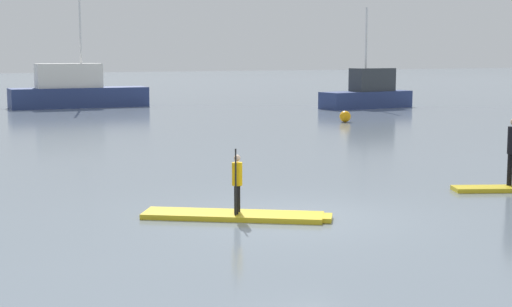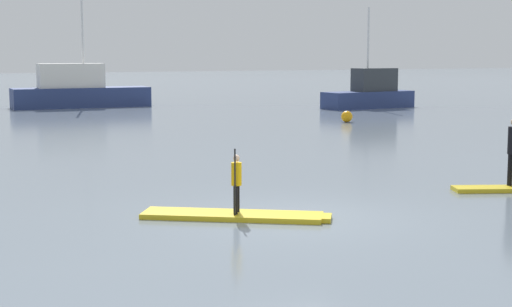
{
  "view_description": "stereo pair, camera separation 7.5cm",
  "coord_description": "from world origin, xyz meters",
  "px_view_note": "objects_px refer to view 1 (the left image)",
  "views": [
    {
      "loc": [
        -7.06,
        -12.91,
        3.19
      ],
      "look_at": [
        0.7,
        3.3,
        0.85
      ],
      "focal_mm": 53.92,
      "sensor_mm": 36.0,
      "label": 1
    },
    {
      "loc": [
        -6.99,
        -12.95,
        3.19
      ],
      "look_at": [
        0.7,
        3.3,
        0.85
      ],
      "focal_mm": 53.92,
      "sensor_mm": 36.0,
      "label": 2
    }
  ],
  "objects_px": {
    "paddleboard_near": "(237,215)",
    "paddler_child_solo": "(237,180)",
    "fishing_boat_green_midground": "(368,93)",
    "motor_boat_small_navy": "(76,91)",
    "mooring_buoy_far": "(345,117)"
  },
  "relations": [
    {
      "from": "paddler_child_solo",
      "to": "mooring_buoy_far",
      "type": "bearing_deg",
      "value": 52.3
    },
    {
      "from": "fishing_boat_green_midground",
      "to": "motor_boat_small_navy",
      "type": "relative_size",
      "value": 0.73
    },
    {
      "from": "paddleboard_near",
      "to": "paddler_child_solo",
      "type": "bearing_deg",
      "value": -73.68
    },
    {
      "from": "paddleboard_near",
      "to": "fishing_boat_green_midground",
      "type": "relative_size",
      "value": 0.58
    },
    {
      "from": "paddler_child_solo",
      "to": "motor_boat_small_navy",
      "type": "relative_size",
      "value": 0.16
    },
    {
      "from": "paddler_child_solo",
      "to": "fishing_boat_green_midground",
      "type": "bearing_deg",
      "value": 51.62
    },
    {
      "from": "mooring_buoy_far",
      "to": "motor_boat_small_navy",
      "type": "bearing_deg",
      "value": 120.21
    },
    {
      "from": "paddleboard_near",
      "to": "motor_boat_small_navy",
      "type": "relative_size",
      "value": 0.43
    },
    {
      "from": "paddler_child_solo",
      "to": "fishing_boat_green_midground",
      "type": "height_order",
      "value": "fishing_boat_green_midground"
    },
    {
      "from": "fishing_boat_green_midground",
      "to": "motor_boat_small_navy",
      "type": "xyz_separation_m",
      "value": [
        -15.52,
        7.98,
        0.12
      ]
    },
    {
      "from": "paddleboard_near",
      "to": "paddler_child_solo",
      "type": "relative_size",
      "value": 2.69
    },
    {
      "from": "motor_boat_small_navy",
      "to": "paddleboard_near",
      "type": "bearing_deg",
      "value": -97.23
    },
    {
      "from": "motor_boat_small_navy",
      "to": "mooring_buoy_far",
      "type": "xyz_separation_m",
      "value": [
        9.11,
        -15.65,
        -0.72
      ]
    },
    {
      "from": "paddler_child_solo",
      "to": "motor_boat_small_navy",
      "type": "height_order",
      "value": "motor_boat_small_navy"
    },
    {
      "from": "paddler_child_solo",
      "to": "fishing_boat_green_midground",
      "type": "distance_m",
      "value": 31.69
    }
  ]
}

